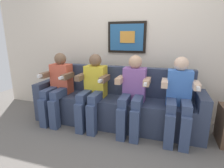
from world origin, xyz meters
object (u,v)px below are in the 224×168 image
(couch, at_px, (115,105))
(person_leftmost, at_px, (58,85))
(person_right_center, at_px, (133,92))
(person_rightmost, at_px, (179,96))
(person_left_center, at_px, (93,88))

(couch, height_order, person_leftmost, person_leftmost)
(person_right_center, distance_m, person_rightmost, 0.61)
(couch, height_order, person_right_center, person_right_center)
(person_leftmost, relative_size, person_rightmost, 1.00)
(person_leftmost, relative_size, person_left_center, 1.00)
(person_left_center, relative_size, person_rightmost, 1.00)
(couch, relative_size, person_right_center, 2.34)
(person_left_center, xyz_separation_m, person_rightmost, (1.22, 0.00, 0.00))
(couch, distance_m, person_left_center, 0.46)
(couch, xyz_separation_m, person_leftmost, (-0.92, -0.17, 0.29))
(person_left_center, bearing_deg, person_leftmost, -179.96)
(person_left_center, relative_size, person_right_center, 1.00)
(person_leftmost, bearing_deg, couch, 10.45)
(person_leftmost, bearing_deg, person_right_center, 0.02)
(person_rightmost, bearing_deg, couch, 169.58)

